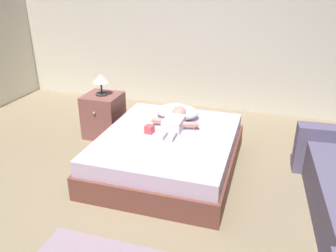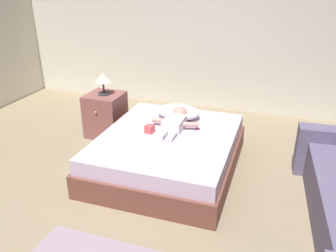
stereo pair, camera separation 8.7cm
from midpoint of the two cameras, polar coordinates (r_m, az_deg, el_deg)
ground_plane at (r=3.25m, az=-9.33°, el=-14.22°), size 8.00×8.00×0.00m
wall_behind_bed at (r=5.44m, az=4.13°, el=16.60°), size 8.00×0.12×2.61m
bed at (r=3.79m, az=-0.66°, el=-4.27°), size 1.43×1.71×0.41m
pillow at (r=4.09m, az=0.92°, el=2.35°), size 0.51×0.36×0.16m
baby at (r=3.86m, az=0.59°, el=0.88°), size 0.54×0.63×0.19m
toothbrush at (r=3.86m, az=4.01°, el=-0.22°), size 0.03×0.15×0.02m
nightstand at (r=4.63m, az=-11.04°, el=1.74°), size 0.45×0.48×0.56m
lamp at (r=4.47m, az=-11.52°, el=7.45°), size 0.21×0.21×0.27m
toy_block at (r=3.73m, az=-3.71°, el=-0.54°), size 0.10×0.10×0.09m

